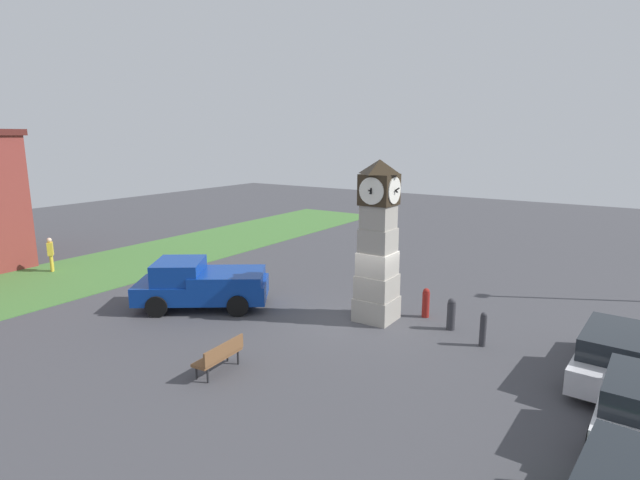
{
  "coord_description": "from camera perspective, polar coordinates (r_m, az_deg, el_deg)",
  "views": [
    {
      "loc": [
        -14.78,
        -8.08,
        6.49
      ],
      "look_at": [
        0.21,
        1.85,
        2.72
      ],
      "focal_mm": 28.0,
      "sensor_mm": 36.0,
      "label": 1
    }
  ],
  "objects": [
    {
      "name": "pickup_truck",
      "position": [
        19.69,
        -13.36,
        -4.9
      ],
      "size": [
        4.57,
        5.25,
        1.85
      ],
      "color": "navy",
      "rests_on": "ground_plane"
    },
    {
      "name": "clock_tower",
      "position": [
        17.55,
        6.62,
        -0.76
      ],
      "size": [
        1.54,
        1.45,
        5.71
      ],
      "color": "#9F9A90",
      "rests_on": "ground_plane"
    },
    {
      "name": "bollard_mid_row",
      "position": [
        17.69,
        14.77,
        -8.14
      ],
      "size": [
        0.29,
        0.29,
        1.11
      ],
      "color": "#333338",
      "rests_on": "ground_plane"
    },
    {
      "name": "bollard_far_row",
      "position": [
        16.65,
        18.14,
        -9.64
      ],
      "size": [
        0.21,
        0.21,
        1.11
      ],
      "color": "#333338",
      "rests_on": "ground_plane"
    },
    {
      "name": "ground_plane",
      "position": [
        18.05,
        4.6,
        -9.28
      ],
      "size": [
        77.01,
        77.01,
        0.0
      ],
      "primitive_type": "plane",
      "color": "#424247"
    },
    {
      "name": "car_by_building",
      "position": [
        15.83,
        31.02,
        -11.15
      ],
      "size": [
        4.67,
        2.16,
        1.5
      ],
      "color": "silver",
      "rests_on": "ground_plane"
    },
    {
      "name": "grass_verge_far",
      "position": [
        26.67,
        -24.78,
        -3.32
      ],
      "size": [
        46.21,
        6.76,
        0.04
      ],
      "primitive_type": "cube",
      "color": "#477A38",
      "rests_on": "ground_plane"
    },
    {
      "name": "pedestrian_near_bench",
      "position": [
        27.32,
        -28.42,
        -1.27
      ],
      "size": [
        0.42,
        0.47,
        1.7
      ],
      "color": "gold",
      "rests_on": "ground_plane"
    },
    {
      "name": "bollard_near_tower",
      "position": [
        18.65,
        12.0,
        -7.0
      ],
      "size": [
        0.27,
        0.27,
        1.09
      ],
      "color": "maroon",
      "rests_on": "ground_plane"
    },
    {
      "name": "bench",
      "position": [
        14.49,
        -11.37,
        -12.73
      ],
      "size": [
        1.63,
        0.64,
        0.9
      ],
      "color": "brown",
      "rests_on": "ground_plane"
    }
  ]
}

